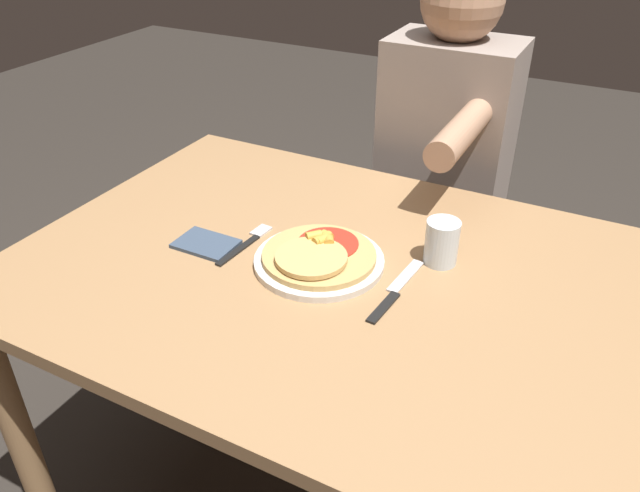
{
  "coord_description": "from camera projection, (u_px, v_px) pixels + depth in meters",
  "views": [
    {
      "loc": [
        0.45,
        -0.91,
        1.45
      ],
      "look_at": [
        -0.03,
        0.0,
        0.8
      ],
      "focal_mm": 35.0,
      "sensor_mm": 36.0,
      "label": 1
    }
  ],
  "objects": [
    {
      "name": "dining_table",
      "position": [
        332.0,
        310.0,
        1.28
      ],
      "size": [
        1.25,
        0.89,
        0.76
      ],
      "color": "#9E754C",
      "rests_on": "ground_plane"
    },
    {
      "name": "plate",
      "position": [
        320.0,
        260.0,
        1.23
      ],
      "size": [
        0.26,
        0.26,
        0.01
      ],
      "color": "silver",
      "rests_on": "dining_table"
    },
    {
      "name": "pizza",
      "position": [
        319.0,
        254.0,
        1.22
      ],
      "size": [
        0.23,
        0.23,
        0.04
      ],
      "color": "tan",
      "rests_on": "plate"
    },
    {
      "name": "fork",
      "position": [
        248.0,
        242.0,
        1.3
      ],
      "size": [
        0.03,
        0.18,
        0.0
      ],
      "color": "black",
      "rests_on": "dining_table"
    },
    {
      "name": "knife",
      "position": [
        395.0,
        291.0,
        1.15
      ],
      "size": [
        0.03,
        0.22,
        0.0
      ],
      "color": "black",
      "rests_on": "dining_table"
    },
    {
      "name": "drinking_glass",
      "position": [
        442.0,
        242.0,
        1.22
      ],
      "size": [
        0.07,
        0.07,
        0.09
      ],
      "color": "silver",
      "rests_on": "dining_table"
    },
    {
      "name": "napkin",
      "position": [
        206.0,
        244.0,
        1.29
      ],
      "size": [
        0.12,
        0.09,
        0.01
      ],
      "color": "#38475B",
      "rests_on": "dining_table"
    },
    {
      "name": "person_diner",
      "position": [
        445.0,
        157.0,
        1.73
      ],
      "size": [
        0.34,
        0.52,
        1.25
      ],
      "color": "#2D2D38",
      "rests_on": "ground_plane"
    }
  ]
}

